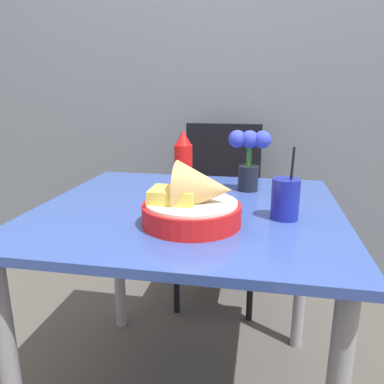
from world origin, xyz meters
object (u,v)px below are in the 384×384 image
at_px(chair_far_window, 221,197).
at_px(drink_cup, 285,200).
at_px(ketchup_bottle, 183,166).
at_px(food_basket, 195,203).
at_px(flower_vase, 249,155).

bearing_deg(chair_far_window, drink_cup, -72.42).
distance_m(chair_far_window, ketchup_bottle, 0.79).
height_order(chair_far_window, food_basket, chair_far_window).
height_order(chair_far_window, drink_cup, drink_cup).
height_order(drink_cup, flower_vase, flower_vase).
bearing_deg(ketchup_bottle, flower_vase, 35.01).
bearing_deg(ketchup_bottle, food_basket, -70.89).
bearing_deg(chair_far_window, ketchup_bottle, -93.69).
xyz_separation_m(chair_far_window, ketchup_bottle, (-0.05, -0.72, 0.31)).
distance_m(drink_cup, flower_vase, 0.32).
height_order(food_basket, flower_vase, flower_vase).
height_order(chair_far_window, flower_vase, flower_vase).
distance_m(food_basket, flower_vase, 0.41).
height_order(food_basket, drink_cup, drink_cup).
relative_size(food_basket, drink_cup, 1.28).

